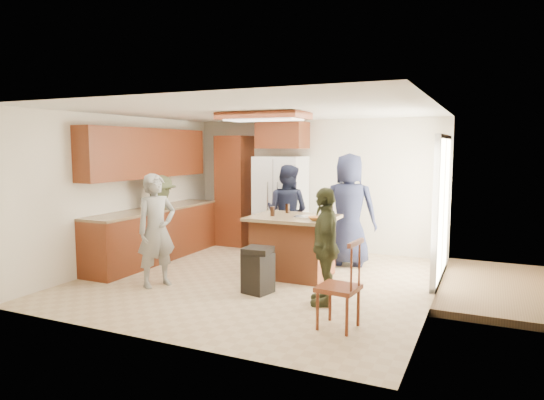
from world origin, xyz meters
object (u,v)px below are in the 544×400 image
at_px(person_behind_left, 287,211).
at_px(trash_bin, 258,270).
at_px(kitchen_island, 293,245).
at_px(spindle_chair, 340,288).
at_px(person_front_left, 157,230).
at_px(person_counter, 160,219).
at_px(person_behind_right, 349,210).
at_px(refrigerator, 281,203).
at_px(person_side_right, 325,246).

relative_size(person_behind_left, trash_bin, 2.64).
height_order(kitchen_island, spindle_chair, spindle_chair).
height_order(kitchen_island, trash_bin, kitchen_island).
bearing_deg(kitchen_island, person_front_left, -140.10).
xyz_separation_m(kitchen_island, trash_bin, (-0.10, -1.02, -0.16)).
bearing_deg(trash_bin, spindle_chair, -29.85).
distance_m(person_behind_left, person_counter, 2.22).
relative_size(person_behind_right, trash_bin, 2.98).
relative_size(person_counter, refrigerator, 0.83).
distance_m(person_front_left, refrigerator, 3.05).
relative_size(person_side_right, person_counter, 0.99).
height_order(person_behind_right, person_side_right, person_behind_right).
distance_m(kitchen_island, spindle_chair, 2.22).
relative_size(refrigerator, trash_bin, 2.86).
bearing_deg(person_counter, person_behind_left, -56.79).
bearing_deg(person_counter, person_front_left, -144.62).
height_order(person_behind_right, kitchen_island, person_behind_right).
xyz_separation_m(person_counter, trash_bin, (2.32, -0.93, -0.43)).
bearing_deg(person_side_right, refrigerator, -164.71).
bearing_deg(refrigerator, trash_bin, -72.85).
height_order(trash_bin, spindle_chair, spindle_chair).
bearing_deg(person_behind_left, person_front_left, 72.03).
xyz_separation_m(person_behind_left, spindle_chair, (1.86, -2.94, -0.38)).
height_order(person_front_left, spindle_chair, person_front_left).
relative_size(person_behind_left, person_counter, 1.11).
relative_size(person_counter, spindle_chair, 1.51).
height_order(person_behind_right, refrigerator, person_behind_right).
height_order(person_counter, refrigerator, refrigerator).
bearing_deg(trash_bin, person_behind_right, 71.15).
relative_size(person_side_right, spindle_chair, 1.50).
distance_m(person_side_right, trash_bin, 1.06).
relative_size(kitchen_island, spindle_chair, 1.29).
height_order(person_behind_left, refrigerator, refrigerator).
bearing_deg(person_behind_right, person_behind_left, -10.94).
height_order(person_side_right, kitchen_island, person_side_right).
distance_m(person_behind_right, person_side_right, 2.13).
bearing_deg(person_counter, kitchen_island, -87.89).
distance_m(person_side_right, refrigerator, 3.30).
distance_m(person_behind_left, person_side_right, 2.63).
distance_m(refrigerator, kitchen_island, 1.97).
distance_m(person_front_left, person_counter, 1.50).
bearing_deg(refrigerator, kitchen_island, -60.90).
bearing_deg(kitchen_island, trash_bin, -95.81).
height_order(person_behind_right, spindle_chair, person_behind_right).
xyz_separation_m(person_behind_right, kitchen_island, (-0.59, -1.02, -0.47)).
bearing_deg(kitchen_island, refrigerator, 119.10).
height_order(person_front_left, refrigerator, refrigerator).
height_order(refrigerator, kitchen_island, refrigerator).
relative_size(person_front_left, person_behind_left, 0.97).
bearing_deg(person_front_left, person_behind_left, 3.00).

